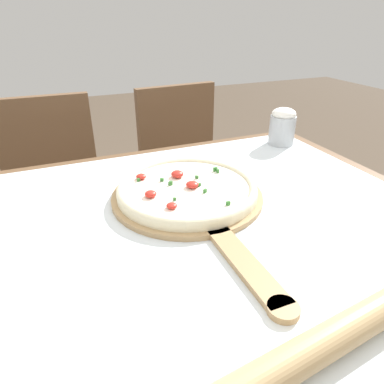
{
  "coord_description": "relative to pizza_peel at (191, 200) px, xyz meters",
  "views": [
    {
      "loc": [
        -0.23,
        -0.56,
        1.17
      ],
      "look_at": [
        0.03,
        0.08,
        0.81
      ],
      "focal_mm": 32.0,
      "sensor_mm": 36.0,
      "label": 1
    }
  ],
  "objects": [
    {
      "name": "chair_right",
      "position": [
        0.28,
        0.74,
        -0.27
      ],
      "size": [
        0.43,
        0.43,
        0.88
      ],
      "rotation": [
        0.0,
        0.0,
        0.08
      ],
      "color": "brown",
      "rests_on": "ground_plane"
    },
    {
      "name": "dining_table",
      "position": [
        -0.03,
        -0.08,
        -0.13
      ],
      "size": [
        1.17,
        0.93,
        0.77
      ],
      "color": "brown",
      "rests_on": "ground_plane"
    },
    {
      "name": "rolling_pin",
      "position": [
        0.03,
        -0.43,
        0.02
      ],
      "size": [
        0.47,
        0.09,
        0.05
      ],
      "rotation": [
        0.0,
        0.0,
        0.11
      ],
      "color": "tan",
      "rests_on": "towel_cloth"
    },
    {
      "name": "pizza_peel",
      "position": [
        0.0,
        0.0,
        0.0
      ],
      "size": [
        0.36,
        0.59,
        0.01
      ],
      "color": "tan",
      "rests_on": "towel_cloth"
    },
    {
      "name": "chair_left",
      "position": [
        -0.31,
        0.74,
        -0.27
      ],
      "size": [
        0.41,
        0.41,
        0.88
      ],
      "rotation": [
        0.0,
        0.0,
        -0.01
      ],
      "color": "brown",
      "rests_on": "ground_plane"
    },
    {
      "name": "flour_cup",
      "position": [
        0.43,
        0.25,
        0.06
      ],
      "size": [
        0.08,
        0.08,
        0.12
      ],
      "color": "#B2B7BC",
      "rests_on": "towel_cloth"
    },
    {
      "name": "towel_cloth",
      "position": [
        -0.03,
        -0.08,
        -0.01
      ],
      "size": [
        1.09,
        0.85,
        0.0
      ],
      "color": "silver",
      "rests_on": "dining_table"
    },
    {
      "name": "pizza",
      "position": [
        -0.0,
        0.03,
        0.02
      ],
      "size": [
        0.33,
        0.33,
        0.04
      ],
      "color": "beige",
      "rests_on": "pizza_peel"
    }
  ]
}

